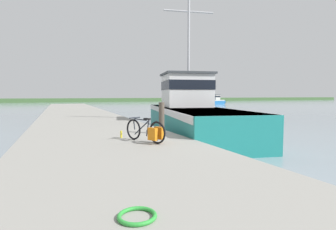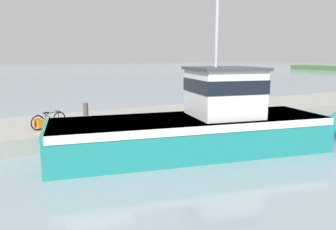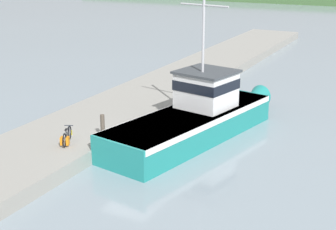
% 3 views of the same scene
% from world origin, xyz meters
% --- Properties ---
extents(ground_plane, '(320.00, 320.00, 0.00)m').
position_xyz_m(ground_plane, '(0.00, 0.00, 0.00)').
color(ground_plane, '#84939E').
extents(dock_pier, '(5.44, 80.00, 0.71)m').
position_xyz_m(dock_pier, '(-4.08, 0.00, 0.36)').
color(dock_pier, gray).
rests_on(dock_pier, ground_plane).
extents(fishing_boat_main, '(5.52, 13.61, 8.16)m').
position_xyz_m(fishing_boat_main, '(1.47, 4.33, 1.19)').
color(fishing_boat_main, teal).
rests_on(fishing_boat_main, ground_plane).
extents(bicycle_touring, '(0.87, 1.65, 0.76)m').
position_xyz_m(bicycle_touring, '(-2.93, -1.31, 1.06)').
color(bicycle_touring, black).
rests_on(bicycle_touring, dock_pier).
extents(mooring_post, '(0.22, 0.22, 1.21)m').
position_xyz_m(mooring_post, '(-1.88, 0.26, 1.31)').
color(mooring_post, '#51473D').
rests_on(mooring_post, dock_pier).
extents(water_bottle_on_curb, '(0.07, 0.07, 0.25)m').
position_xyz_m(water_bottle_on_curb, '(-3.53, -0.12, 0.83)').
color(water_bottle_on_curb, yellow).
rests_on(water_bottle_on_curb, dock_pier).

